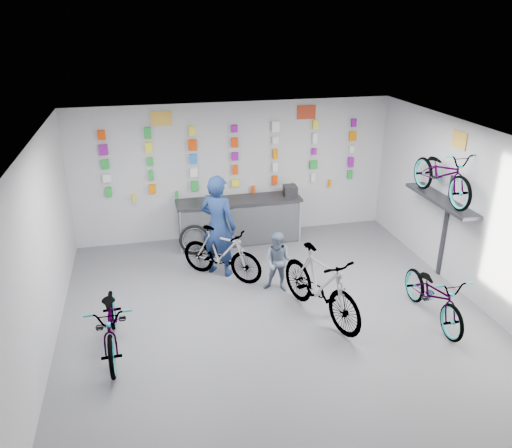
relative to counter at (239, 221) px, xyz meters
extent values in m
plane|color=#57575C|center=(0.00, -3.54, -0.49)|extent=(8.00, 8.00, 0.00)
plane|color=white|center=(0.00, -3.54, 2.51)|extent=(8.00, 8.00, 0.00)
plane|color=silver|center=(0.00, 0.46, 1.01)|extent=(7.00, 0.00, 7.00)
plane|color=silver|center=(-3.50, -3.54, 1.01)|extent=(0.00, 8.00, 8.00)
plane|color=silver|center=(3.50, -3.54, 1.01)|extent=(0.00, 8.00, 8.00)
cube|color=black|center=(0.00, 0.01, -0.04)|extent=(2.60, 0.60, 0.90)
cube|color=silver|center=(0.00, -0.29, -0.01)|extent=(2.60, 0.02, 0.90)
cube|color=silver|center=(-1.30, -0.29, -0.01)|extent=(0.04, 0.04, 0.96)
cube|color=silver|center=(1.30, -0.29, -0.01)|extent=(0.04, 0.04, 0.96)
cube|color=black|center=(0.00, 0.01, 0.48)|extent=(2.70, 0.66, 0.06)
cube|color=green|center=(-2.70, 0.39, 0.76)|extent=(0.12, 0.06, 0.21)
cube|color=orange|center=(-1.80, 0.39, 0.76)|extent=(0.14, 0.06, 0.19)
cube|color=green|center=(-0.90, 0.39, 0.76)|extent=(0.16, 0.06, 0.21)
cube|color=yellow|center=(0.00, 0.39, 0.76)|extent=(0.15, 0.06, 0.16)
cube|color=#DF3B05|center=(0.90, 0.39, 0.76)|extent=(0.11, 0.06, 0.20)
cube|color=silver|center=(1.80, 0.39, 0.76)|extent=(0.09, 0.06, 0.20)
cube|color=green|center=(2.70, 0.39, 0.76)|extent=(0.11, 0.06, 0.19)
cube|color=silver|center=(-2.70, 0.39, 1.06)|extent=(0.17, 0.06, 0.16)
cube|color=green|center=(-1.80, 0.39, 1.06)|extent=(0.10, 0.06, 0.20)
cube|color=silver|center=(-0.90, 0.39, 1.06)|extent=(0.16, 0.06, 0.20)
cube|color=#DF3B05|center=(0.00, 0.39, 1.06)|extent=(0.10, 0.06, 0.21)
cube|color=silver|center=(0.90, 0.39, 1.06)|extent=(0.11, 0.06, 0.22)
cube|color=green|center=(1.80, 0.39, 1.06)|extent=(0.18, 0.06, 0.18)
cube|color=#880F8F|center=(2.70, 0.39, 1.06)|extent=(0.13, 0.06, 0.23)
cube|color=green|center=(-2.70, 0.39, 1.36)|extent=(0.16, 0.06, 0.19)
cube|color=green|center=(-1.80, 0.39, 1.36)|extent=(0.12, 0.06, 0.16)
cube|color=blue|center=(-0.90, 0.39, 1.36)|extent=(0.15, 0.06, 0.20)
cube|color=#880F8F|center=(0.00, 0.39, 1.36)|extent=(0.14, 0.06, 0.17)
cube|color=orange|center=(0.90, 0.39, 1.36)|extent=(0.10, 0.06, 0.22)
cube|color=#880F8F|center=(1.80, 0.39, 1.36)|extent=(0.10, 0.06, 0.14)
cube|color=silver|center=(2.70, 0.39, 1.36)|extent=(0.11, 0.06, 0.16)
cube|color=#880F8F|center=(-2.70, 0.39, 1.66)|extent=(0.17, 0.06, 0.21)
cube|color=yellow|center=(-1.80, 0.39, 1.66)|extent=(0.14, 0.06, 0.20)
cube|color=#DF3B05|center=(-0.90, 0.39, 1.66)|extent=(0.17, 0.06, 0.23)
cube|color=#DF3B05|center=(0.00, 0.39, 1.66)|extent=(0.14, 0.06, 0.20)
cube|color=silver|center=(0.90, 0.39, 1.66)|extent=(0.13, 0.06, 0.15)
cube|color=silver|center=(1.80, 0.39, 1.66)|extent=(0.10, 0.06, 0.23)
cube|color=orange|center=(2.70, 0.39, 1.66)|extent=(0.16, 0.06, 0.21)
cube|color=#DF3B05|center=(-2.70, 0.39, 1.96)|extent=(0.15, 0.06, 0.19)
cube|color=green|center=(-1.80, 0.39, 1.96)|extent=(0.14, 0.06, 0.23)
cube|color=yellow|center=(-0.90, 0.39, 1.96)|extent=(0.11, 0.06, 0.19)
cube|color=#880F8F|center=(0.00, 0.39, 1.96)|extent=(0.12, 0.06, 0.16)
cube|color=silver|center=(0.90, 0.39, 1.96)|extent=(0.16, 0.06, 0.23)
cube|color=yellow|center=(1.80, 0.39, 1.96)|extent=(0.11, 0.06, 0.20)
cube|color=#880F8F|center=(2.70, 0.39, 1.96)|extent=(0.11, 0.06, 0.18)
cylinder|color=yellow|center=(-2.20, 0.37, 0.59)|extent=(0.07, 0.07, 0.16)
cylinder|color=green|center=(-1.30, 0.37, 0.59)|extent=(0.07, 0.07, 0.16)
cylinder|color=#DF3B05|center=(0.40, 0.37, 0.59)|extent=(0.07, 0.07, 0.16)
cylinder|color=orange|center=(1.30, 0.37, 0.59)|extent=(0.07, 0.07, 0.16)
cylinder|color=orange|center=(2.20, 0.37, 0.59)|extent=(0.07, 0.07, 0.16)
cube|color=#333338|center=(3.30, -2.34, 1.06)|extent=(0.38, 1.90, 0.06)
cube|color=#333338|center=(3.48, -2.34, 0.51)|extent=(0.04, 0.10, 2.00)
cube|color=gold|center=(-1.50, 0.44, 2.23)|extent=(0.42, 0.02, 0.30)
cube|color=#B7361C|center=(1.60, 0.44, 2.23)|extent=(0.42, 0.02, 0.30)
cube|color=gold|center=(3.48, -2.34, 2.16)|extent=(0.02, 0.40, 0.30)
imported|color=gray|center=(-2.60, -3.36, 0.00)|extent=(0.70, 1.86, 0.97)
imported|color=gray|center=(0.71, -3.21, 0.11)|extent=(1.16, 2.08, 1.20)
imported|color=gray|center=(2.50, -3.70, -0.02)|extent=(0.64, 1.77, 0.93)
imported|color=gray|center=(-0.65, -1.52, 0.02)|extent=(1.61, 1.46, 1.02)
imported|color=gray|center=(3.25, -2.34, 1.57)|extent=(0.63, 1.80, 0.95)
imported|color=navy|center=(-0.67, -1.32, 0.51)|extent=(0.87, 0.83, 1.99)
imported|color=slate|center=(0.28, -2.23, 0.08)|extent=(0.69, 0.63, 1.14)
torus|color=black|center=(-1.03, -0.37, -0.17)|extent=(0.65, 0.22, 0.64)
torus|color=silver|center=(-1.03, -0.37, -0.17)|extent=(0.53, 0.15, 0.52)
cube|color=black|center=(1.15, 0.01, 0.62)|extent=(0.30, 0.32, 0.22)
camera|label=1|loc=(-1.93, -9.90, 4.20)|focal=35.00mm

